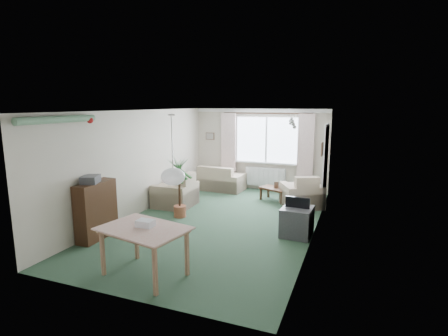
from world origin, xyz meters
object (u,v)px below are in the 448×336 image
(dining_table, at_px, (145,252))
(tv_cube, at_px, (297,222))
(coffee_table, at_px, (275,194))
(sofa, at_px, (219,178))
(armchair_corner, at_px, (302,190))
(armchair_left, at_px, (175,189))
(bookshelf, at_px, (96,210))
(houseplant, at_px, (179,187))
(pet_bed, at_px, (294,215))

(dining_table, distance_m, tv_cube, 3.06)
(tv_cube, bearing_deg, coffee_table, 115.91)
(sofa, height_order, tv_cube, sofa)
(dining_table, bearing_deg, armchair_corner, 70.14)
(armchair_left, xyz_separation_m, coffee_table, (2.24, 1.37, -0.25))
(armchair_corner, height_order, armchair_left, armchair_left)
(armchair_left, relative_size, coffee_table, 1.22)
(coffee_table, distance_m, bookshelf, 4.61)
(sofa, xyz_separation_m, bookshelf, (-0.74, -4.41, 0.18))
(tv_cube, bearing_deg, houseplant, 179.04)
(coffee_table, xyz_separation_m, pet_bed, (0.73, -1.24, -0.12))
(coffee_table, xyz_separation_m, dining_table, (-0.88, -4.74, 0.19))
(armchair_corner, relative_size, armchair_left, 0.96)
(sofa, distance_m, bookshelf, 4.48)
(sofa, distance_m, houseplant, 2.74)
(bookshelf, distance_m, pet_bed, 4.21)
(coffee_table, bearing_deg, dining_table, -100.55)
(bookshelf, height_order, houseplant, houseplant)
(armchair_corner, height_order, houseplant, houseplant)
(armchair_corner, height_order, coffee_table, armchair_corner)
(armchair_corner, height_order, dining_table, armchair_corner)
(coffee_table, height_order, houseplant, houseplant)
(armchair_left, bearing_deg, tv_cube, 72.70)
(sofa, relative_size, houseplant, 1.05)
(coffee_table, height_order, bookshelf, bookshelf)
(armchair_corner, xyz_separation_m, coffee_table, (-0.74, 0.26, -0.23))
(dining_table, relative_size, tv_cube, 1.87)
(dining_table, relative_size, pet_bed, 2.09)
(bookshelf, relative_size, tv_cube, 1.77)
(armchair_left, xyz_separation_m, tv_cube, (3.20, -0.93, -0.15))
(sofa, xyz_separation_m, coffee_table, (1.84, -0.61, -0.19))
(houseplant, bearing_deg, coffee_table, 50.85)
(armchair_corner, distance_m, pet_bed, 1.04)
(tv_cube, bearing_deg, armchair_corner, 99.52)
(bookshelf, xyz_separation_m, houseplant, (0.87, 1.70, 0.15))
(houseplant, bearing_deg, sofa, 92.68)
(coffee_table, xyz_separation_m, houseplant, (-1.71, -2.10, 0.52))
(armchair_left, bearing_deg, coffee_table, 120.33)
(sofa, relative_size, coffee_table, 1.87)
(houseplant, xyz_separation_m, tv_cube, (2.67, -0.20, -0.41))
(houseplant, bearing_deg, armchair_left, 125.58)
(armchair_corner, xyz_separation_m, dining_table, (-1.62, -4.48, -0.05))
(sofa, bearing_deg, armchair_left, 82.23)
(bookshelf, bearing_deg, dining_table, -30.70)
(dining_table, height_order, tv_cube, dining_table)
(sofa, distance_m, tv_cube, 4.04)
(houseplant, relative_size, tv_cube, 2.24)
(armchair_corner, distance_m, tv_cube, 2.06)
(bookshelf, bearing_deg, coffee_table, 54.00)
(sofa, bearing_deg, armchair_corner, 164.92)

